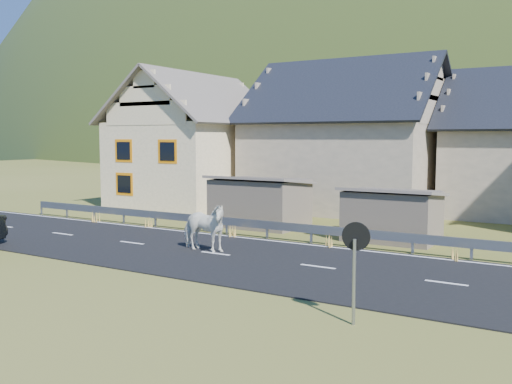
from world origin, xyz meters
The scene contains 11 objects.
ground centered at (0.00, 0.00, 0.00)m, with size 160.00×160.00×0.00m, color #4A4D17.
road centered at (0.00, 0.00, 0.02)m, with size 60.00×7.00×0.04m, color black.
lane_markings centered at (0.00, 0.00, 0.04)m, with size 60.00×6.60×0.01m, color silver.
guardrail centered at (0.00, 3.68, 0.56)m, with size 28.10×0.09×0.75m.
shed_left centered at (-2.00, 6.50, 1.10)m, with size 4.30×3.30×2.40m, color #716555.
shed_right centered at (4.50, 6.00, 1.00)m, with size 3.80×2.90×2.20m, color #716555.
house_cream centered at (-10.00, 12.00, 4.36)m, with size 7.80×9.80×8.30m.
house_stone_a centered at (-1.00, 15.00, 4.63)m, with size 10.80×9.80×8.90m.
conifer_patch centered at (-55.00, 110.00, 6.00)m, with size 76.00×50.00×28.00m, color black.
horse centered at (-0.62, 0.12, 0.93)m, with size 2.11×0.96×1.78m, color white.
traffic_mirror centered at (7.03, -4.60, 1.69)m, with size 0.64×0.19×2.31m.
Camera 1 is at (11.54, -16.36, 4.17)m, focal length 40.00 mm.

